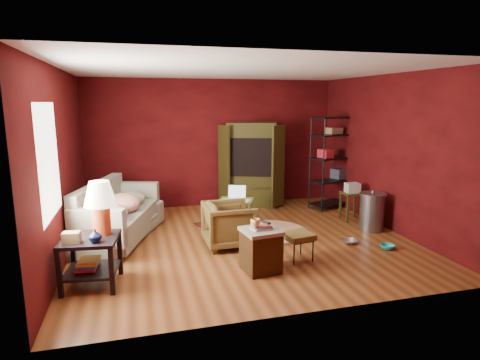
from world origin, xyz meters
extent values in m
cube|color=brown|center=(0.00, 0.00, -0.01)|extent=(5.50, 5.00, 0.02)
cube|color=white|center=(0.00, 0.00, 2.81)|extent=(5.50, 5.00, 0.02)
cube|color=#4F0B0C|center=(0.00, 2.51, 1.40)|extent=(5.50, 0.02, 2.80)
cube|color=#4F0B0C|center=(0.00, -2.51, 1.40)|extent=(5.50, 0.02, 2.80)
cube|color=#4F0B0C|center=(-2.76, 0.00, 1.40)|extent=(0.02, 5.00, 2.80)
cube|color=#4F0B0C|center=(2.76, 0.00, 1.40)|extent=(0.02, 5.00, 2.80)
cube|color=white|center=(-2.73, -1.00, 1.60)|extent=(0.02, 1.20, 1.40)
imported|color=gray|center=(-2.04, 0.56, 0.43)|extent=(1.45, 2.25, 0.85)
imported|color=black|center=(-0.29, -0.21, 0.39)|extent=(0.73, 0.77, 0.79)
imported|color=silver|center=(1.66, -0.62, 0.13)|extent=(0.27, 0.10, 0.26)
imported|color=teal|center=(2.12, -1.01, 0.11)|extent=(0.23, 0.08, 0.23)
imported|color=#0B1139|center=(-2.22, -1.35, 0.71)|extent=(0.17, 0.17, 0.15)
imported|color=#DDBC6C|center=(-0.20, -1.34, 0.73)|extent=(0.16, 0.14, 0.13)
cube|color=black|center=(-2.31, -1.16, 0.61)|extent=(0.75, 0.75, 0.04)
cube|color=black|center=(-2.31, -1.16, 0.20)|extent=(0.70, 0.70, 0.03)
cube|color=black|center=(-2.65, -1.42, 0.31)|extent=(0.06, 0.06, 0.63)
cube|color=black|center=(-2.05, -1.50, 0.31)|extent=(0.06, 0.06, 0.63)
cube|color=black|center=(-2.57, -0.82, 0.31)|extent=(0.06, 0.06, 0.63)
cube|color=black|center=(-1.97, -0.90, 0.31)|extent=(0.06, 0.06, 0.63)
cylinder|color=#CE5025|center=(-2.16, -1.07, 0.83)|extent=(0.25, 0.25, 0.38)
cone|color=#F2E5C6|center=(-2.16, -1.07, 1.17)|extent=(0.45, 0.45, 0.31)
cube|color=olive|center=(-2.50, -1.30, 0.70)|extent=(0.22, 0.16, 0.13)
cube|color=#C93244|center=(-2.36, -1.15, 0.25)|extent=(0.28, 0.34, 0.03)
cube|color=#3290C9|center=(-2.35, -1.15, 0.29)|extent=(0.28, 0.34, 0.03)
cube|color=gold|center=(-2.34, -1.16, 0.33)|extent=(0.28, 0.34, 0.03)
cube|color=gray|center=(-2.00, 0.55, 0.29)|extent=(1.37, 2.12, 0.41)
cube|color=gray|center=(-2.35, 0.65, 0.57)|extent=(0.76, 1.93, 0.82)
cube|color=gray|center=(-2.30, -0.39, 0.52)|extent=(0.84, 0.42, 0.57)
cube|color=gray|center=(-1.71, 1.48, 0.52)|extent=(0.84, 0.42, 0.57)
ellipsoid|color=red|center=(-2.12, -0.01, 0.62)|extent=(0.67, 0.67, 0.29)
ellipsoid|color=red|center=(-1.95, 0.53, 0.64)|extent=(0.75, 0.75, 0.33)
ellipsoid|color=gray|center=(-1.80, 1.02, 0.60)|extent=(0.62, 0.62, 0.27)
cube|color=#3D230E|center=(-0.10, -1.28, 0.28)|extent=(0.52, 0.52, 0.55)
cube|color=gray|center=(-0.10, -1.28, 0.58)|extent=(0.55, 0.55, 0.05)
cube|color=beige|center=(-0.10, -1.28, 0.61)|extent=(0.29, 0.24, 0.02)
cube|color=#476EA6|center=(-0.10, -1.28, 0.64)|extent=(0.30, 0.25, 0.02)
cube|color=#BE5247|center=(-0.10, -1.28, 0.66)|extent=(0.25, 0.20, 0.02)
cube|color=black|center=(-0.02, -1.24, 0.68)|extent=(0.12, 0.17, 0.02)
cube|color=black|center=(0.55, -1.04, 0.37)|extent=(0.46, 0.46, 0.08)
cube|color=black|center=(0.55, -1.04, 0.32)|extent=(0.41, 0.41, 0.02)
cylinder|color=black|center=(0.42, -1.23, 0.17)|extent=(0.02, 0.02, 0.33)
cylinder|color=black|center=(0.74, -1.17, 0.17)|extent=(0.02, 0.02, 0.33)
cylinder|color=black|center=(0.37, -0.91, 0.17)|extent=(0.02, 0.02, 0.33)
cylinder|color=black|center=(0.69, -0.86, 0.17)|extent=(0.02, 0.02, 0.33)
cylinder|color=beige|center=(0.59, 0.31, 0.01)|extent=(1.44, 1.44, 0.01)
cube|color=#511517|center=(0.02, 0.88, 0.02)|extent=(1.40, 1.12, 0.01)
cube|color=olive|center=(0.07, 0.76, 0.51)|extent=(0.73, 0.63, 0.03)
cylinder|color=olive|center=(-0.24, 0.70, 0.25)|extent=(0.05, 0.05, 0.51)
cylinder|color=olive|center=(0.25, 0.50, 0.25)|extent=(0.05, 0.05, 0.51)
cylinder|color=olive|center=(-0.11, 1.02, 0.25)|extent=(0.05, 0.05, 0.51)
cylinder|color=olive|center=(0.38, 0.82, 0.25)|extent=(0.05, 0.05, 0.51)
cube|color=silver|center=(0.08, 0.79, 0.53)|extent=(0.39, 0.33, 0.02)
cube|color=silver|center=(0.13, 0.89, 0.65)|extent=(0.33, 0.19, 0.22)
cube|color=silver|center=(-0.08, 0.71, 0.53)|extent=(0.26, 0.34, 0.00)
cube|color=silver|center=(0.17, 0.62, 0.53)|extent=(0.34, 0.37, 0.00)
cube|color=#383110|center=(0.81, 2.25, 0.93)|extent=(1.21, 0.90, 1.87)
cube|color=black|center=(0.78, 2.15, 1.13)|extent=(0.98, 0.70, 0.83)
cube|color=#383110|center=(0.16, 2.17, 0.93)|extent=(0.17, 0.44, 1.77)
cube|color=#383110|center=(1.28, 1.80, 0.93)|extent=(0.38, 0.30, 1.77)
cube|color=#313336|center=(0.79, 2.20, 1.03)|extent=(0.73, 0.66, 0.51)
cube|color=black|center=(0.71, 1.96, 1.03)|extent=(0.47, 0.17, 0.39)
cube|color=#383110|center=(0.79, 2.20, 0.44)|extent=(0.99, 0.75, 0.05)
cylinder|color=black|center=(2.06, 1.23, 1.00)|extent=(0.03, 0.03, 2.00)
cylinder|color=black|center=(2.95, 1.52, 1.00)|extent=(0.03, 0.03, 2.00)
cylinder|color=black|center=(1.94, 1.61, 1.00)|extent=(0.03, 0.03, 2.00)
cylinder|color=black|center=(2.83, 1.90, 1.00)|extent=(0.03, 0.03, 2.00)
cube|color=black|center=(2.45, 1.57, 0.11)|extent=(1.06, 0.70, 0.03)
cube|color=black|center=(2.45, 1.57, 0.61)|extent=(1.06, 0.70, 0.03)
cube|color=black|center=(2.45, 1.57, 1.11)|extent=(1.06, 0.70, 0.03)
cube|color=black|center=(2.45, 1.57, 1.61)|extent=(1.06, 0.70, 0.03)
cube|color=black|center=(2.45, 1.57, 1.97)|extent=(1.06, 0.70, 0.03)
cube|color=#A71B27|center=(2.23, 1.50, 1.22)|extent=(0.30, 0.33, 0.18)
cube|color=#373945|center=(2.66, 1.63, 0.74)|extent=(0.35, 0.35, 0.22)
cube|color=#8B6B53|center=(2.45, 1.57, 1.70)|extent=(0.39, 0.31, 0.13)
cube|color=#383110|center=(2.39, 0.60, 0.54)|extent=(0.39, 0.39, 0.04)
cube|color=#383110|center=(2.22, 0.44, 0.27)|extent=(0.04, 0.04, 0.54)
cube|color=#383110|center=(2.54, 0.43, 0.27)|extent=(0.04, 0.04, 0.54)
cube|color=#383110|center=(2.24, 0.76, 0.27)|extent=(0.04, 0.04, 0.54)
cube|color=#383110|center=(2.55, 0.75, 0.27)|extent=(0.04, 0.04, 0.54)
cube|color=silver|center=(2.39, 0.60, 0.65)|extent=(0.27, 0.21, 0.19)
cylinder|color=slate|center=(2.41, -0.08, 0.32)|extent=(0.50, 0.50, 0.65)
cylinder|color=slate|center=(2.41, -0.08, 0.67)|extent=(0.55, 0.55, 0.04)
sphere|color=slate|center=(2.41, -0.08, 0.71)|extent=(0.08, 0.08, 0.06)
camera|label=1|loc=(-1.71, -6.26, 2.30)|focal=30.00mm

